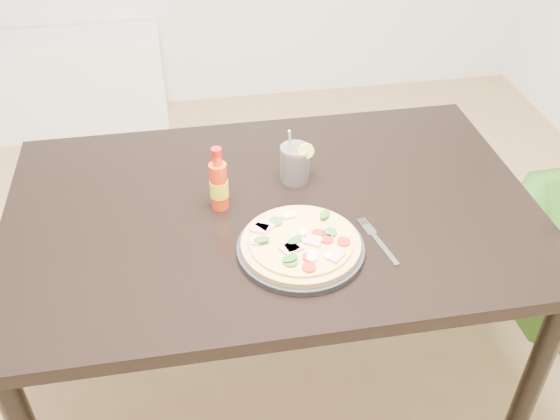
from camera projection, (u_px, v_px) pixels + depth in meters
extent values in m
cube|color=black|center=(272.00, 212.00, 1.66)|extent=(1.40, 0.90, 0.04)
cylinder|color=black|center=(531.00, 385.00, 1.68)|extent=(0.06, 0.06, 0.71)
cylinder|color=black|center=(68.00, 249.00, 2.11)|extent=(0.06, 0.06, 0.71)
cylinder|color=black|center=(428.00, 209.00, 2.28)|extent=(0.06, 0.06, 0.71)
cylinder|color=black|center=(301.00, 249.00, 1.51)|extent=(0.31, 0.31, 0.02)
cylinder|color=tan|center=(301.00, 244.00, 1.50)|extent=(0.29, 0.29, 0.01)
cylinder|color=#E8D264|center=(301.00, 241.00, 1.49)|extent=(0.25, 0.25, 0.01)
cube|color=pink|center=(260.00, 228.00, 1.52)|extent=(0.05, 0.05, 0.01)
cube|color=pink|center=(290.00, 248.00, 1.46)|extent=(0.05, 0.05, 0.01)
cube|color=pink|center=(313.00, 241.00, 1.48)|extent=(0.05, 0.05, 0.01)
cube|color=pink|center=(265.00, 226.00, 1.52)|extent=(0.05, 0.05, 0.01)
cube|color=pink|center=(294.00, 247.00, 1.46)|extent=(0.05, 0.04, 0.01)
cube|color=pink|center=(335.00, 256.00, 1.44)|extent=(0.05, 0.05, 0.01)
cylinder|color=red|center=(318.00, 234.00, 1.50)|extent=(0.03, 0.03, 0.01)
cylinder|color=red|center=(309.00, 267.00, 1.41)|extent=(0.03, 0.03, 0.01)
cylinder|color=red|center=(344.00, 242.00, 1.48)|extent=(0.03, 0.03, 0.01)
cylinder|color=red|center=(327.00, 239.00, 1.48)|extent=(0.03, 0.03, 0.01)
cylinder|color=red|center=(309.00, 257.00, 1.43)|extent=(0.03, 0.03, 0.01)
cylinder|color=#336F25|center=(330.00, 233.00, 1.50)|extent=(0.03, 0.03, 0.01)
cylinder|color=#336F25|center=(291.00, 262.00, 1.42)|extent=(0.03, 0.03, 0.01)
cylinder|color=#336F25|center=(276.00, 222.00, 1.54)|extent=(0.03, 0.03, 0.01)
ellipsoid|color=white|center=(292.00, 214.00, 1.56)|extent=(0.03, 0.03, 0.01)
ellipsoid|color=white|center=(312.00, 258.00, 1.43)|extent=(0.03, 0.03, 0.01)
ellipsoid|color=white|center=(313.00, 254.00, 1.44)|extent=(0.03, 0.03, 0.01)
ellipsoid|color=white|center=(329.00, 255.00, 1.44)|extent=(0.03, 0.03, 0.01)
ellipsoid|color=white|center=(255.00, 241.00, 1.48)|extent=(0.03, 0.03, 0.01)
ellipsoid|color=white|center=(302.00, 232.00, 1.50)|extent=(0.03, 0.03, 0.01)
ellipsoid|color=white|center=(286.00, 215.00, 1.56)|extent=(0.03, 0.03, 0.01)
ellipsoid|color=#216417|center=(290.00, 258.00, 1.42)|extent=(0.04, 0.03, 0.00)
ellipsoid|color=#216417|center=(325.00, 214.00, 1.55)|extent=(0.04, 0.05, 0.00)
ellipsoid|color=#216417|center=(261.00, 239.00, 1.47)|extent=(0.04, 0.02, 0.00)
ellipsoid|color=#216417|center=(295.00, 240.00, 1.47)|extent=(0.05, 0.04, 0.00)
cylinder|color=red|center=(219.00, 186.00, 1.61)|extent=(0.05, 0.05, 0.13)
cylinder|color=yellow|center=(219.00, 188.00, 1.61)|extent=(0.05, 0.05, 0.05)
cylinder|color=red|center=(217.00, 160.00, 1.56)|extent=(0.02, 0.02, 0.03)
cylinder|color=red|center=(216.00, 152.00, 1.54)|extent=(0.03, 0.03, 0.02)
cylinder|color=black|center=(295.00, 166.00, 1.72)|extent=(0.07, 0.07, 0.09)
cylinder|color=silver|center=(295.00, 164.00, 1.71)|extent=(0.08, 0.08, 0.11)
cylinder|color=#F2E059|center=(306.00, 151.00, 1.67)|extent=(0.04, 0.01, 0.04)
cylinder|color=#B2B2B7|center=(291.00, 153.00, 1.70)|extent=(0.03, 0.06, 0.17)
cube|color=silver|center=(385.00, 249.00, 1.51)|extent=(0.04, 0.12, 0.00)
cube|color=silver|center=(369.00, 230.00, 1.57)|extent=(0.03, 0.04, 0.00)
cube|color=silver|center=(360.00, 223.00, 1.59)|extent=(0.01, 0.03, 0.00)
cube|color=silver|center=(362.00, 222.00, 1.59)|extent=(0.01, 0.03, 0.00)
cube|color=silver|center=(364.00, 222.00, 1.59)|extent=(0.01, 0.03, 0.00)
cube|color=silver|center=(366.00, 221.00, 1.60)|extent=(0.01, 0.03, 0.00)
cube|color=white|center=(30.00, 87.00, 3.28)|extent=(1.40, 0.34, 0.50)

